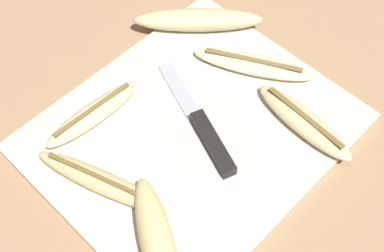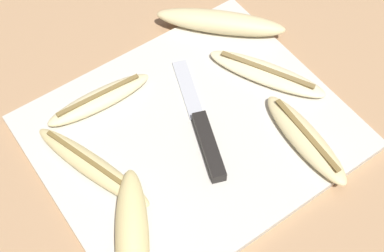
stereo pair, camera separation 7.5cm
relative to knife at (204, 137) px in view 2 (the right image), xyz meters
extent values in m
plane|color=tan|center=(0.00, 0.02, -0.02)|extent=(4.00, 4.00, 0.00)
cube|color=beige|center=(0.00, 0.02, -0.01)|extent=(0.42, 0.36, 0.01)
cube|color=black|center=(-0.01, -0.02, 0.00)|extent=(0.06, 0.11, 0.02)
cube|color=#B7BABF|center=(0.03, 0.09, -0.01)|extent=(0.06, 0.11, 0.00)
ellipsoid|color=#DBC684|center=(-0.15, 0.05, 0.00)|extent=(0.09, 0.20, 0.02)
cube|color=brown|center=(-0.15, 0.05, 0.02)|extent=(0.05, 0.15, 0.00)
ellipsoid|color=beige|center=(0.11, -0.09, 0.00)|extent=(0.05, 0.17, 0.02)
cube|color=brown|center=(0.11, -0.09, 0.02)|extent=(0.02, 0.14, 0.00)
ellipsoid|color=beige|center=(0.15, 0.16, 0.01)|extent=(0.18, 0.18, 0.03)
ellipsoid|color=beige|center=(0.14, 0.04, 0.00)|extent=(0.13, 0.18, 0.02)
cube|color=olive|center=(0.14, 0.04, 0.01)|extent=(0.08, 0.14, 0.00)
ellipsoid|color=#EDD689|center=(-0.16, -0.07, 0.01)|extent=(0.13, 0.19, 0.04)
ellipsoid|color=beige|center=(-0.09, 0.14, 0.00)|extent=(0.17, 0.04, 0.02)
cube|color=olive|center=(-0.09, 0.14, 0.01)|extent=(0.13, 0.01, 0.00)
camera|label=1|loc=(-0.30, -0.27, 0.63)|focal=50.00mm
camera|label=2|loc=(-0.25, -0.32, 0.63)|focal=50.00mm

